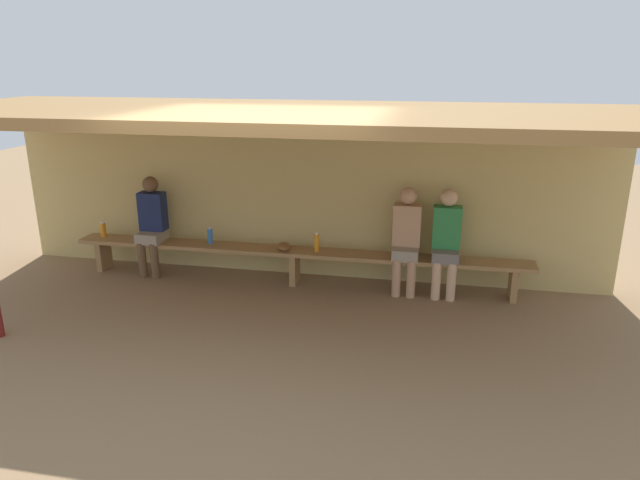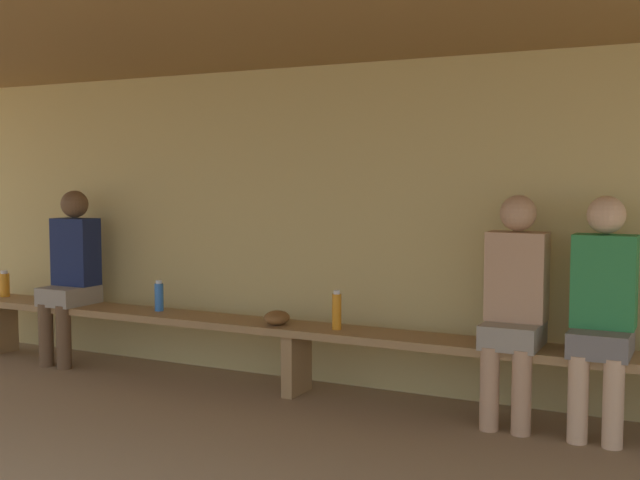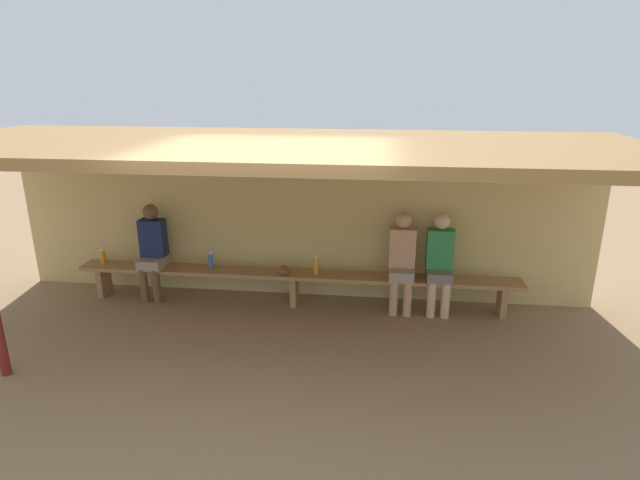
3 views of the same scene
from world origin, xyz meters
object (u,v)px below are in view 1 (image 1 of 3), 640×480
player_in_white (446,239)px  water_bottle_green (317,242)px  player_leftmost (152,222)px  water_bottle_orange (103,230)px  player_with_sunglasses (406,236)px  water_bottle_blue (210,236)px  baseball_glove_tan (284,246)px  bench (294,255)px

player_in_white → water_bottle_green: player_in_white is taller
player_leftmost → water_bottle_orange: 0.78m
player_with_sunglasses → water_bottle_blue: 2.60m
player_in_white → water_bottle_orange: 4.66m
player_in_white → baseball_glove_tan: bearing=-179.1°
bench → water_bottle_blue: size_ratio=26.64×
player_with_sunglasses → baseball_glove_tan: bearing=-178.8°
water_bottle_green → baseball_glove_tan: 0.44m
player_with_sunglasses → water_bottle_orange: (-4.17, 0.04, -0.17)m
player_leftmost → water_bottle_green: size_ratio=5.27×
bench → player_leftmost: player_leftmost is taller
water_bottle_green → water_bottle_blue: water_bottle_green is taller
player_with_sunglasses → player_in_white: (0.48, 0.00, 0.00)m
water_bottle_green → baseball_glove_tan: water_bottle_green is taller
water_bottle_orange → baseball_glove_tan: 2.61m
player_with_sunglasses → player_leftmost: bearing=180.0°
player_leftmost → player_in_white: 3.89m
bench → water_bottle_green: (0.30, -0.01, 0.19)m
bench → water_bottle_green: bearing=-1.5°
bench → player_leftmost: 2.01m
player_leftmost → water_bottle_orange: (-0.76, 0.04, -0.17)m
player_leftmost → water_bottle_orange: player_leftmost is taller
player_with_sunglasses → baseball_glove_tan: (-1.56, -0.03, -0.22)m
player_in_white → water_bottle_blue: bearing=179.2°
water_bottle_blue → baseball_glove_tan: 1.04m
bench → water_bottle_blue: (-1.17, 0.05, 0.18)m
player_with_sunglasses → water_bottle_blue: size_ratio=5.93×
player_leftmost → bench: bearing=-0.1°
player_leftmost → baseball_glove_tan: player_leftmost is taller
bench → player_in_white: bearing=0.1°
player_leftmost → player_in_white: size_ratio=1.00×
water_bottle_blue → baseball_glove_tan: size_ratio=0.94×
player_in_white → water_bottle_orange: (-4.65, 0.04, -0.17)m
water_bottle_green → water_bottle_blue: 1.47m
bench → player_leftmost: bearing=179.9°
player_with_sunglasses → baseball_glove_tan: player_with_sunglasses is taller
player_with_sunglasses → baseball_glove_tan: size_ratio=5.56×
player_leftmost → water_bottle_blue: size_ratio=5.93×
player_in_white → water_bottle_orange: size_ratio=6.23×
bench → baseball_glove_tan: 0.18m
player_leftmost → baseball_glove_tan: size_ratio=5.56×
bench → water_bottle_orange: size_ratio=28.02×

